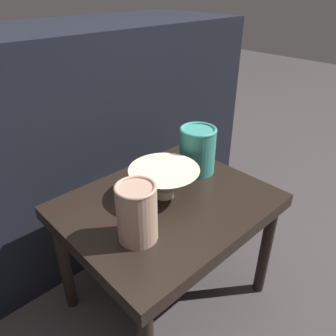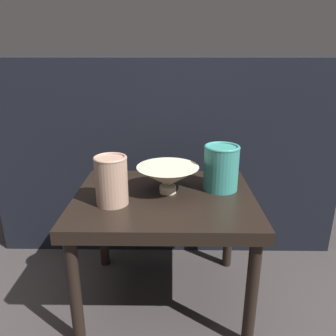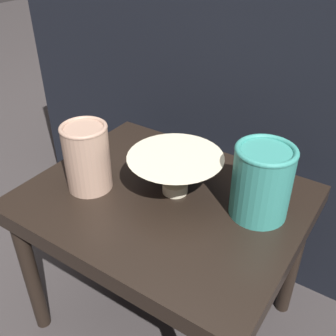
% 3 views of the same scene
% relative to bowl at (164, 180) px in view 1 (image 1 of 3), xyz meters
% --- Properties ---
extents(ground_plane, '(8.00, 8.00, 0.00)m').
position_rel_bowl_xyz_m(ground_plane, '(-0.01, -0.03, -0.46)').
color(ground_plane, '#383333').
extents(table, '(0.58, 0.47, 0.40)m').
position_rel_bowl_xyz_m(table, '(-0.01, -0.03, -0.10)').
color(table, black).
rests_on(table, ground_plane).
extents(couch_backdrop, '(1.44, 0.50, 0.82)m').
position_rel_bowl_xyz_m(couch_backdrop, '(-0.01, 0.53, -0.05)').
color(couch_backdrop, black).
rests_on(couch_backdrop, ground_plane).
extents(bowl, '(0.20, 0.20, 0.09)m').
position_rel_bowl_xyz_m(bowl, '(0.00, 0.00, 0.00)').
color(bowl, beige).
rests_on(bowl, table).
extents(vase_textured_left, '(0.10, 0.10, 0.15)m').
position_rel_bowl_xyz_m(vase_textured_left, '(-0.17, -0.09, 0.02)').
color(vase_textured_left, tan).
rests_on(vase_textured_left, table).
extents(vase_colorful_right, '(0.12, 0.12, 0.15)m').
position_rel_bowl_xyz_m(vase_colorful_right, '(0.18, 0.03, 0.02)').
color(vase_colorful_right, teal).
rests_on(vase_colorful_right, table).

